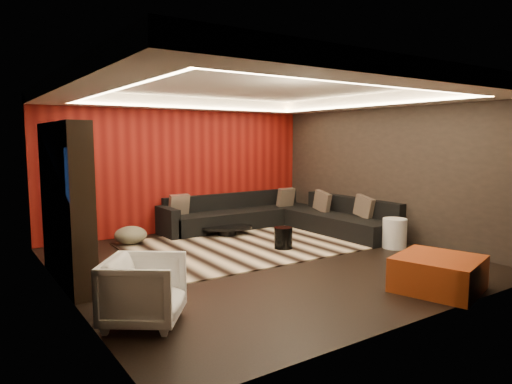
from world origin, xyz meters
TOP-DOWN VIEW (x-y plane):
  - floor at (0.00, 0.00)m, footprint 6.00×6.00m
  - ceiling at (0.00, 0.00)m, footprint 6.00×6.00m
  - wall_back at (0.00, 3.01)m, footprint 6.00×0.02m
  - wall_left at (-3.01, 0.00)m, footprint 0.02×6.00m
  - wall_right at (3.01, 0.00)m, footprint 0.02×6.00m
  - red_feature_wall at (0.00, 2.97)m, footprint 5.98×0.05m
  - soffit_back at (0.00, 2.70)m, footprint 6.00×0.60m
  - soffit_front at (0.00, -2.70)m, footprint 6.00×0.60m
  - soffit_left at (-2.70, 0.00)m, footprint 0.60×4.80m
  - soffit_right at (2.70, 0.00)m, footprint 0.60×4.80m
  - cove_back at (0.00, 2.36)m, footprint 4.80×0.08m
  - cove_front at (0.00, -2.36)m, footprint 4.80×0.08m
  - cove_left at (-2.36, 0.00)m, footprint 0.08×4.80m
  - cove_right at (2.36, 0.00)m, footprint 0.08×4.80m
  - tv_surround at (-2.85, 0.60)m, footprint 0.30×2.00m
  - tv_screen at (-2.69, 0.60)m, footprint 0.04×1.30m
  - tv_shelf at (-2.69, 0.60)m, footprint 0.04×1.60m
  - rug at (0.26, 1.04)m, footprint 4.04×3.06m
  - coffee_table at (0.51, 1.97)m, footprint 1.35×1.35m
  - drum_stool at (0.75, 0.39)m, footprint 0.40×0.40m
  - striped_pouf at (-1.39, 2.29)m, footprint 0.73×0.73m
  - white_side_table at (2.50, -0.65)m, footprint 0.57×0.57m
  - orange_ottoman at (1.09, -2.50)m, footprint 1.25×1.25m
  - armchair at (-2.50, -1.39)m, footprint 1.11×1.11m
  - sectional_sofa at (1.73, 1.86)m, footprint 3.65×3.50m
  - throw_pillows at (1.86, 1.69)m, footprint 3.22×2.73m

SIDE VIEW (x-z plane):
  - floor at x=0.00m, z-range -0.02..0.00m
  - rug at x=0.26m, z-range 0.00..0.02m
  - coffee_table at x=0.51m, z-range 0.02..0.20m
  - striped_pouf at x=-1.39m, z-range 0.02..0.35m
  - drum_stool at x=0.75m, z-range 0.02..0.40m
  - orange_ottoman at x=1.09m, z-range 0.00..0.45m
  - sectional_sofa at x=1.73m, z-range -0.11..0.64m
  - white_side_table at x=2.50m, z-range 0.00..0.54m
  - armchair at x=-2.50m, z-range 0.00..0.73m
  - throw_pillows at x=1.86m, z-range 0.37..0.87m
  - tv_shelf at x=-2.69m, z-range 0.68..0.72m
  - tv_surround at x=-2.85m, z-range 0.00..2.20m
  - wall_back at x=0.00m, z-range 0.00..2.80m
  - wall_left at x=-3.01m, z-range 0.00..2.80m
  - wall_right at x=3.01m, z-range 0.00..2.80m
  - red_feature_wall at x=0.00m, z-range 0.01..2.79m
  - tv_screen at x=-2.69m, z-range 1.05..1.85m
  - cove_back at x=0.00m, z-range 2.58..2.62m
  - cove_front at x=0.00m, z-range 2.58..2.62m
  - cove_left at x=-2.36m, z-range 2.58..2.62m
  - cove_right at x=2.36m, z-range 2.58..2.62m
  - soffit_back at x=0.00m, z-range 2.58..2.80m
  - soffit_front at x=0.00m, z-range 2.58..2.80m
  - soffit_left at x=-2.70m, z-range 2.58..2.80m
  - soffit_right at x=2.70m, z-range 2.58..2.80m
  - ceiling at x=0.00m, z-range 2.80..2.82m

